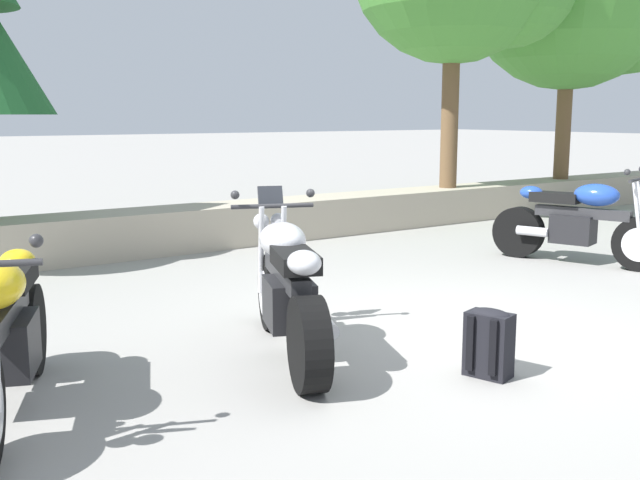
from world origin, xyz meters
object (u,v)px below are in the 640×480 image
motorcycle_yellow_near_left (3,337)px  rider_backpack (489,341)px  motorcycle_silver_centre (288,291)px  motorcycle_blue_far_right (580,223)px

motorcycle_yellow_near_left → rider_backpack: size_ratio=4.20×
rider_backpack → motorcycle_yellow_near_left: bearing=158.7°
motorcycle_yellow_near_left → rider_backpack: bearing=-21.3°
motorcycle_silver_centre → motorcycle_blue_far_right: bearing=11.4°
motorcycle_yellow_near_left → rider_backpack: motorcycle_yellow_near_left is taller
motorcycle_yellow_near_left → motorcycle_silver_centre: same height
motorcycle_silver_centre → motorcycle_yellow_near_left: bearing=-178.8°
rider_backpack → motorcycle_silver_centre: bearing=127.5°
motorcycle_silver_centre → rider_backpack: motorcycle_silver_centre is taller
motorcycle_blue_far_right → rider_backpack: 4.30m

